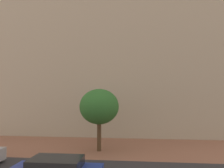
# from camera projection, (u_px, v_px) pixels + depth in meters

# --- Properties ---
(ground_plane) EXTENTS (120.00, 120.00, 0.00)m
(ground_plane) POSITION_uv_depth(u_px,v_px,m) (119.00, 164.00, 13.82)
(ground_plane) COLOR #93604C
(landmark_building) EXTENTS (28.71, 15.56, 39.81)m
(landmark_building) POSITION_uv_depth(u_px,v_px,m) (108.00, 47.00, 30.27)
(landmark_building) COLOR #B2A893
(landmark_building) RESTS_ON ground_plane
(tree_curb_far) EXTENTS (3.17, 3.17, 4.97)m
(tree_curb_far) POSITION_uv_depth(u_px,v_px,m) (99.00, 107.00, 17.26)
(tree_curb_far) COLOR #4C3823
(tree_curb_far) RESTS_ON ground_plane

